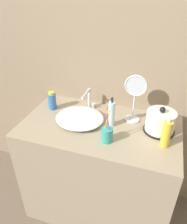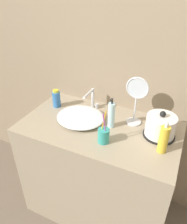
{
  "view_description": "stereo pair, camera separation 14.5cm",
  "coord_description": "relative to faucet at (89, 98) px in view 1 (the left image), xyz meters",
  "views": [
    {
      "loc": [
        0.35,
        -0.87,
        1.72
      ],
      "look_at": [
        -0.04,
        0.31,
        0.95
      ],
      "focal_mm": 35.0,
      "sensor_mm": 36.0,
      "label": 1
    },
    {
      "loc": [
        0.48,
        -0.81,
        1.72
      ],
      "look_at": [
        -0.04,
        0.31,
        0.95
      ],
      "focal_mm": 35.0,
      "sensor_mm": 36.0,
      "label": 2
    }
  ],
  "objects": [
    {
      "name": "mouthwash_bottle",
      "position": [
        0.57,
        -0.26,
        -0.0
      ],
      "size": [
        0.05,
        0.05,
        0.22
      ],
      "color": "gold",
      "rests_on": "vanity_counter"
    },
    {
      "name": "vanity_mirror",
      "position": [
        0.34,
        -0.04,
        0.1
      ],
      "size": [
        0.15,
        0.1,
        0.34
      ],
      "color": "silver",
      "rests_on": "vanity_counter"
    },
    {
      "name": "vanity_counter",
      "position": [
        0.14,
        -0.18,
        -0.52
      ],
      "size": [
        1.08,
        0.61,
        0.85
      ],
      "color": "gray",
      "rests_on": "ground_plane"
    },
    {
      "name": "electric_kettle",
      "position": [
        0.53,
        -0.12,
        -0.03
      ],
      "size": [
        0.2,
        0.2,
        0.18
      ],
      "color": "black",
      "rests_on": "vanity_counter"
    },
    {
      "name": "wall_back",
      "position": [
        0.14,
        0.14,
        0.35
      ],
      "size": [
        6.0,
        0.04,
        2.6
      ],
      "color": "gray",
      "rests_on": "ground_plane"
    },
    {
      "name": "toothbrush_cup",
      "position": [
        0.23,
        -0.33,
        -0.04
      ],
      "size": [
        0.07,
        0.07,
        0.21
      ],
      "color": "teal",
      "rests_on": "vanity_counter"
    },
    {
      "name": "faucet",
      "position": [
        0.0,
        0.0,
        0.0
      ],
      "size": [
        0.06,
        0.16,
        0.16
      ],
      "color": "silver",
      "rests_on": "vanity_counter"
    },
    {
      "name": "sink_basin",
      "position": [
        -0.01,
        -0.18,
        -0.07
      ],
      "size": [
        0.34,
        0.31,
        0.06
      ],
      "color": "white",
      "rests_on": "vanity_counter"
    },
    {
      "name": "lotion_bottle",
      "position": [
        0.22,
        -0.16,
        -0.0
      ],
      "size": [
        0.05,
        0.05,
        0.22
      ],
      "color": "silver",
      "rests_on": "vanity_counter"
    },
    {
      "name": "shampoo_bottle",
      "position": [
        -0.27,
        -0.08,
        -0.03
      ],
      "size": [
        0.06,
        0.06,
        0.14
      ],
      "color": "#3370B7",
      "rests_on": "vanity_counter"
    }
  ]
}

